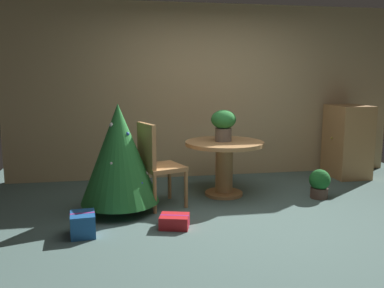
# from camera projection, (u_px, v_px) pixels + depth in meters

# --- Properties ---
(ground_plane) EXTENTS (6.60, 6.60, 0.00)m
(ground_plane) POSITION_uv_depth(u_px,v_px,m) (251.00, 223.00, 4.30)
(ground_plane) COLOR #4C6660
(back_wall_panel) EXTENTS (6.00, 0.10, 2.60)m
(back_wall_panel) POSITION_uv_depth(u_px,v_px,m) (208.00, 92.00, 6.23)
(back_wall_panel) COLOR tan
(back_wall_panel) RESTS_ON ground_plane
(round_dining_table) EXTENTS (1.01, 1.01, 0.71)m
(round_dining_table) POSITION_uv_depth(u_px,v_px,m) (224.00, 158.00, 5.26)
(round_dining_table) COLOR #B27F4C
(round_dining_table) RESTS_ON ground_plane
(flower_vase) EXTENTS (0.32, 0.32, 0.40)m
(flower_vase) POSITION_uv_depth(u_px,v_px,m) (224.00, 123.00, 5.21)
(flower_vase) COLOR #665B51
(flower_vase) RESTS_ON round_dining_table
(wooden_chair_left) EXTENTS (0.58, 0.60, 1.00)m
(wooden_chair_left) POSITION_uv_depth(u_px,v_px,m) (156.00, 161.00, 4.77)
(wooden_chair_left) COLOR #B27F4C
(wooden_chair_left) RESTS_ON ground_plane
(holiday_tree) EXTENTS (0.89, 0.89, 1.24)m
(holiday_tree) POSITION_uv_depth(u_px,v_px,m) (119.00, 154.00, 4.59)
(holiday_tree) COLOR brown
(holiday_tree) RESTS_ON ground_plane
(gift_box_blue) EXTENTS (0.26, 0.31, 0.23)m
(gift_box_blue) POSITION_uv_depth(u_px,v_px,m) (83.00, 224.00, 3.96)
(gift_box_blue) COLOR #1E569E
(gift_box_blue) RESTS_ON ground_plane
(gift_box_red) EXTENTS (0.34, 0.30, 0.13)m
(gift_box_red) POSITION_uv_depth(u_px,v_px,m) (174.00, 221.00, 4.17)
(gift_box_red) COLOR red
(gift_box_red) RESTS_ON ground_plane
(wooden_cabinet) EXTENTS (0.54, 0.65, 1.10)m
(wooden_cabinet) POSITION_uv_depth(u_px,v_px,m) (347.00, 141.00, 6.25)
(wooden_cabinet) COLOR #B27F4C
(wooden_cabinet) RESTS_ON ground_plane
(potted_plant) EXTENTS (0.26, 0.26, 0.37)m
(potted_plant) POSITION_uv_depth(u_px,v_px,m) (320.00, 183.00, 5.17)
(potted_plant) COLOR #4C382D
(potted_plant) RESTS_ON ground_plane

